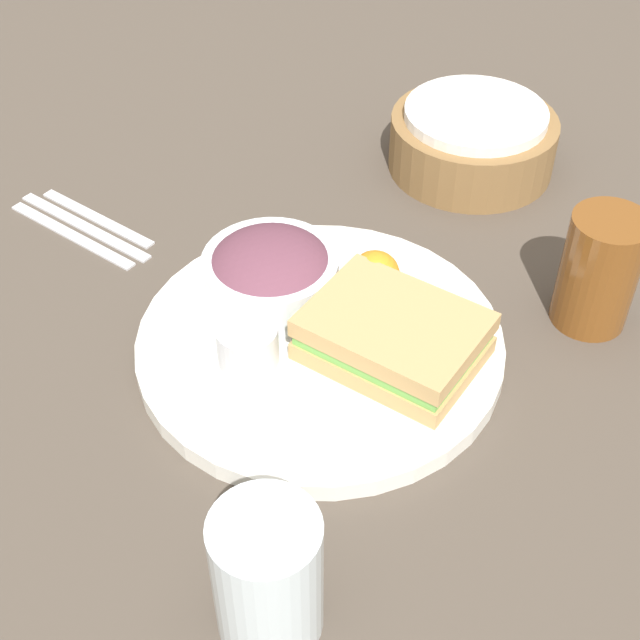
{
  "coord_description": "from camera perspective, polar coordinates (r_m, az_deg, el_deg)",
  "views": [
    {
      "loc": [
        0.28,
        -0.49,
        0.57
      ],
      "look_at": [
        0.0,
        0.0,
        0.04
      ],
      "focal_mm": 50.0,
      "sensor_mm": 36.0,
      "label": 1
    }
  ],
  "objects": [
    {
      "name": "ground_plane",
      "position": [
        0.8,
        -0.0,
        -1.99
      ],
      "size": [
        4.0,
        4.0,
        0.0
      ],
      "primitive_type": "plane",
      "color": "#4C4238"
    },
    {
      "name": "water_glass",
      "position": [
        0.6,
        -3.38,
        -16.07
      ],
      "size": [
        0.07,
        0.07,
        0.11
      ],
      "primitive_type": "cylinder",
      "color": "silver",
      "rests_on": "ground_plane"
    },
    {
      "name": "dressing_cup",
      "position": [
        0.76,
        -4.65,
        -1.58
      ],
      "size": [
        0.05,
        0.05,
        0.04
      ],
      "primitive_type": "cylinder",
      "color": "#B7B7BC",
      "rests_on": "plate"
    },
    {
      "name": "fork",
      "position": [
        0.96,
        -15.64,
        5.32
      ],
      "size": [
        0.17,
        0.03,
        0.01
      ],
      "primitive_type": "cube",
      "rotation": [
        0.0,
        0.0,
        3.03
      ],
      "color": "silver",
      "rests_on": "ground_plane"
    },
    {
      "name": "sandwich",
      "position": [
        0.76,
        4.72,
        -1.06
      ],
      "size": [
        0.15,
        0.12,
        0.04
      ],
      "color": "tan",
      "rests_on": "plate"
    },
    {
      "name": "bread_basket",
      "position": [
        1.03,
        9.6,
        11.33
      ],
      "size": [
        0.18,
        0.18,
        0.07
      ],
      "color": "olive",
      "rests_on": "ground_plane"
    },
    {
      "name": "salad_bowl",
      "position": [
        0.81,
        -3.18,
        3.09
      ],
      "size": [
        0.12,
        0.12,
        0.06
      ],
      "color": "white",
      "rests_on": "plate"
    },
    {
      "name": "orange_wedge",
      "position": [
        0.81,
        3.53,
        2.88
      ],
      "size": [
        0.05,
        0.05,
        0.05
      ],
      "primitive_type": "sphere",
      "color": "orange",
      "rests_on": "plate"
    },
    {
      "name": "drink_glass",
      "position": [
        0.83,
        17.43,
        3.02
      ],
      "size": [
        0.07,
        0.07,
        0.11
      ],
      "primitive_type": "cylinder",
      "color": "brown",
      "rests_on": "ground_plane"
    },
    {
      "name": "knife",
      "position": [
        0.97,
        -14.86,
        5.86
      ],
      "size": [
        0.18,
        0.03,
        0.01
      ],
      "primitive_type": "cube",
      "rotation": [
        0.0,
        0.0,
        3.03
      ],
      "color": "silver",
      "rests_on": "ground_plane"
    },
    {
      "name": "spoon",
      "position": [
        0.98,
        -14.09,
        6.39
      ],
      "size": [
        0.16,
        0.03,
        0.01
      ],
      "primitive_type": "cube",
      "rotation": [
        0.0,
        0.0,
        3.03
      ],
      "color": "silver",
      "rests_on": "ground_plane"
    },
    {
      "name": "plate",
      "position": [
        0.79,
        -0.0,
        -1.53
      ],
      "size": [
        0.33,
        0.33,
        0.02
      ],
      "primitive_type": "cylinder",
      "color": "white",
      "rests_on": "ground_plane"
    }
  ]
}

